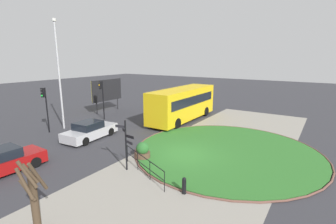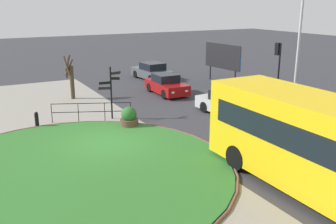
% 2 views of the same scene
% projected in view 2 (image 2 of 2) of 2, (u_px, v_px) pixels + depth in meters
% --- Properties ---
extents(ground, '(120.00, 120.00, 0.00)m').
position_uv_depth(ground, '(106.00, 144.00, 17.54)').
color(ground, '#333338').
extents(sidewalk_paving, '(32.00, 8.91, 0.02)m').
position_uv_depth(sidewalk_paving, '(73.00, 150.00, 16.83)').
color(sidewalk_paving, gray).
rests_on(sidewalk_paving, ground).
extents(grass_island, '(12.34, 12.34, 0.10)m').
position_uv_depth(grass_island, '(74.00, 171.00, 14.68)').
color(grass_island, '#2D6B28').
rests_on(grass_island, ground).
extents(grass_kerb_ring, '(12.65, 12.65, 0.11)m').
position_uv_depth(grass_kerb_ring, '(74.00, 171.00, 14.68)').
color(grass_kerb_ring, brown).
rests_on(grass_kerb_ring, ground).
extents(signpost_directional, '(0.47, 1.31, 2.97)m').
position_uv_depth(signpost_directional, '(111.00, 89.00, 20.95)').
color(signpost_directional, black).
rests_on(signpost_directional, ground).
extents(bollard_foreground, '(0.20, 0.20, 0.85)m').
position_uv_depth(bollard_foreground, '(37.00, 119.00, 19.83)').
color(bollard_foreground, black).
rests_on(bollard_foreground, ground).
extents(railing_grass_edge, '(1.74, 3.95, 1.08)m').
position_uv_depth(railing_grass_edge, '(91.00, 110.00, 20.65)').
color(railing_grass_edge, black).
rests_on(railing_grass_edge, ground).
extents(bus_yellow, '(9.57, 2.69, 3.28)m').
position_uv_depth(bus_yellow, '(326.00, 148.00, 12.38)').
color(bus_yellow, yellow).
rests_on(bus_yellow, ground).
extents(car_near_lane, '(3.98, 1.86, 1.43)m').
position_uv_depth(car_near_lane, '(166.00, 85.00, 27.09)').
color(car_near_lane, maroon).
rests_on(car_near_lane, ground).
extents(car_far_lane, '(4.28, 2.16, 1.43)m').
position_uv_depth(car_far_lane, '(152.00, 72.00, 32.30)').
color(car_far_lane, '#474C51').
rests_on(car_far_lane, ground).
extents(car_trailing, '(4.63, 2.24, 1.42)m').
position_uv_depth(car_trailing, '(231.00, 104.00, 21.91)').
color(car_trailing, '#B7B7BC').
rests_on(car_trailing, ground).
extents(traffic_light_far, '(0.49, 0.31, 3.89)m').
position_uv_depth(traffic_light_far, '(278.00, 59.00, 24.06)').
color(traffic_light_far, black).
rests_on(traffic_light_far, ground).
extents(lamppost_tall, '(0.32, 0.32, 9.52)m').
position_uv_depth(lamppost_tall, '(301.00, 25.00, 22.13)').
color(lamppost_tall, '#B7B7BC').
rests_on(lamppost_tall, ground).
extents(billboard_left, '(4.12, 0.52, 3.13)m').
position_uv_depth(billboard_left, '(223.00, 57.00, 30.63)').
color(billboard_left, black).
rests_on(billboard_left, ground).
extents(planter_near_signpost, '(0.96, 0.96, 1.10)m').
position_uv_depth(planter_near_signpost, '(129.00, 118.00, 19.90)').
color(planter_near_signpost, brown).
rests_on(planter_near_signpost, ground).
extents(street_tree_bare, '(0.89, 0.73, 2.96)m').
position_uv_depth(street_tree_bare, '(71.00, 77.00, 25.48)').
color(street_tree_bare, '#423323').
rests_on(street_tree_bare, ground).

